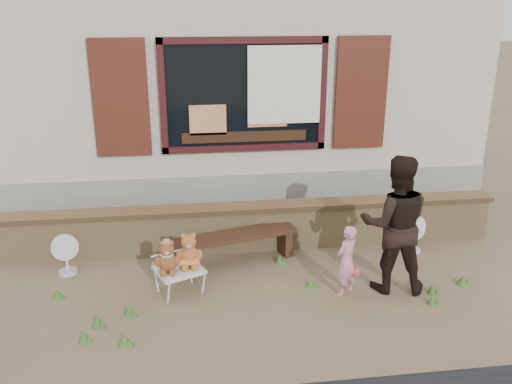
{
  "coord_description": "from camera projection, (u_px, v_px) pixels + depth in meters",
  "views": [
    {
      "loc": [
        -0.89,
        -6.07,
        3.39
      ],
      "look_at": [
        0.0,
        0.6,
        1.0
      ],
      "focal_mm": 38.0,
      "sensor_mm": 36.0,
      "label": 1
    }
  ],
  "objects": [
    {
      "name": "adult",
      "position": [
        395.0,
        224.0,
        6.48
      ],
      "size": [
        0.95,
        0.81,
        1.72
      ],
      "primitive_type": "imported",
      "rotation": [
        0.0,
        0.0,
        2.93
      ],
      "color": "black",
      "rests_on": "ground"
    },
    {
      "name": "fan_right",
      "position": [
        414.0,
        234.0,
        7.66
      ],
      "size": [
        0.35,
        0.23,
        0.54
      ],
      "rotation": [
        0.0,
        0.0,
        0.42
      ],
      "color": "silver",
      "rests_on": "ground"
    },
    {
      "name": "ground",
      "position": [
        262.0,
        281.0,
        6.92
      ],
      "size": [
        80.0,
        80.0,
        0.0
      ],
      "primitive_type": "plane",
      "color": "brown",
      "rests_on": "ground"
    },
    {
      "name": "brick_wall",
      "position": [
        252.0,
        226.0,
        7.74
      ],
      "size": [
        7.1,
        0.36,
        0.67
      ],
      "color": "tan",
      "rests_on": "ground"
    },
    {
      "name": "teddy_bear_left",
      "position": [
        167.0,
        256.0,
        6.42
      ],
      "size": [
        0.37,
        0.35,
        0.41
      ],
      "primitive_type": null,
      "rotation": [
        0.0,
        0.0,
        0.4
      ],
      "color": "brown",
      "rests_on": "folding_chair"
    },
    {
      "name": "folding_chair",
      "position": [
        179.0,
        271.0,
        6.56
      ],
      "size": [
        0.67,
        0.64,
        0.33
      ],
      "rotation": [
        0.0,
        0.0,
        0.4
      ],
      "color": "silver",
      "rests_on": "ground"
    },
    {
      "name": "grass_tufts",
      "position": [
        243.0,
        300.0,
        6.37
      ],
      "size": [
        5.16,
        1.79,
        0.15
      ],
      "color": "#3A6227",
      "rests_on": "ground"
    },
    {
      "name": "shopfront",
      "position": [
        229.0,
        77.0,
        10.44
      ],
      "size": [
        8.04,
        5.13,
        4.0
      ],
      "color": "#AFA18E",
      "rests_on": "ground"
    },
    {
      "name": "fan_left",
      "position": [
        66.0,
        254.0,
        7.03
      ],
      "size": [
        0.36,
        0.24,
        0.56
      ],
      "rotation": [
        0.0,
        0.0,
        0.19
      ],
      "color": "silver",
      "rests_on": "ground"
    },
    {
      "name": "bench",
      "position": [
        234.0,
        242.0,
        7.29
      ],
      "size": [
        1.75,
        0.81,
        0.44
      ],
      "rotation": [
        0.0,
        0.0,
        0.27
      ],
      "color": "#311C11",
      "rests_on": "ground"
    },
    {
      "name": "child",
      "position": [
        346.0,
        261.0,
        6.48
      ],
      "size": [
        0.39,
        0.36,
        0.89
      ],
      "primitive_type": "imported",
      "rotation": [
        0.0,
        0.0,
        3.76
      ],
      "color": "pink",
      "rests_on": "ground"
    },
    {
      "name": "teddy_bear_right",
      "position": [
        189.0,
        249.0,
        6.54
      ],
      "size": [
        0.41,
        0.38,
        0.44
      ],
      "primitive_type": null,
      "rotation": [
        0.0,
        0.0,
        0.4
      ],
      "color": "brown",
      "rests_on": "folding_chair"
    }
  ]
}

